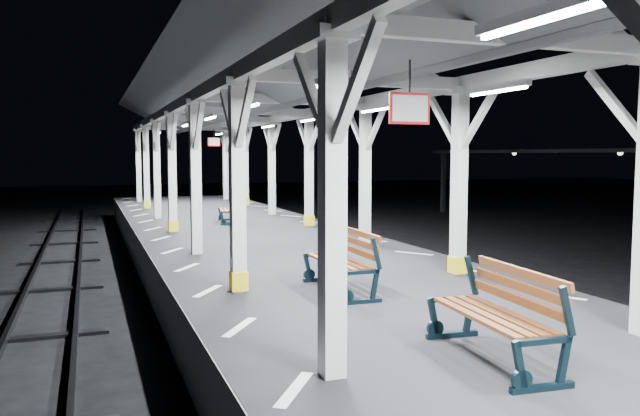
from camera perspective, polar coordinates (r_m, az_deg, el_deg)
ground at (r=9.13m, az=8.44°, el=-15.34°), size 120.00×120.00×0.00m
platform at (r=8.97m, az=8.48°, el=-12.34°), size 6.00×50.00×1.00m
hazard_stripes_left at (r=7.98m, az=-7.35°, el=-10.76°), size 1.00×48.00×0.01m
hazard_stripes_right at (r=10.22m, az=20.74°, el=-7.54°), size 1.00×48.00×0.01m
canopy at (r=8.67m, az=8.89°, el=14.18°), size 5.40×49.00×4.65m
bench_near at (r=6.85m, az=16.24°, el=-9.07°), size 0.82×1.85×0.98m
bench_mid at (r=9.83m, az=2.35°, el=-4.67°), size 0.71×1.80×0.97m
bench_far at (r=19.92m, az=-8.19°, el=-0.08°), size 0.77×1.57×0.82m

